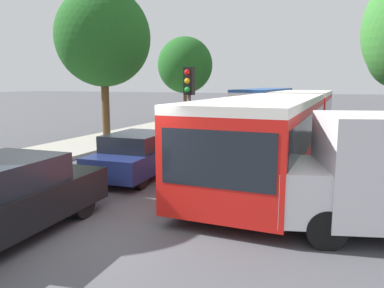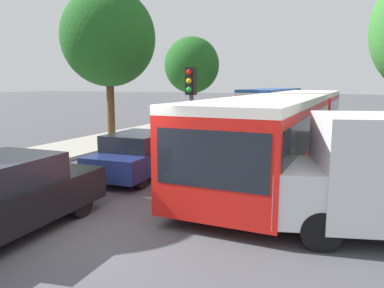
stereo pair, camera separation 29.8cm
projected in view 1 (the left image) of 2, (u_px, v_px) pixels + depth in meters
name	position (u px, v px, depth m)	size (l,w,h in m)	color
ground_plane	(99.00, 239.00, 7.00)	(200.00, 200.00, 0.00)	#47474C
kerb_strip_left	(129.00, 134.00, 20.78)	(3.20, 34.52, 0.14)	#9E998E
articulated_bus	(287.00, 122.00, 14.31)	(2.62, 16.67, 2.47)	red
city_bus_rear	(265.00, 102.00, 29.88)	(2.76, 11.36, 2.43)	silver
queued_car_black	(0.00, 199.00, 6.93)	(2.04, 4.42, 1.51)	black
queued_car_navy	(139.00, 155.00, 11.58)	(1.86, 4.03, 1.37)	navy
queued_car_silver	(194.00, 131.00, 16.72)	(2.08, 4.51, 1.54)	#B7BABF
traffic_light	(189.00, 95.00, 12.25)	(0.33, 0.37, 3.40)	#56595E
tree_left_mid	(103.00, 38.00, 17.23)	(4.36, 4.36, 7.22)	#51381E
tree_left_far	(186.00, 67.00, 25.70)	(3.76, 3.76, 6.02)	#51381E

